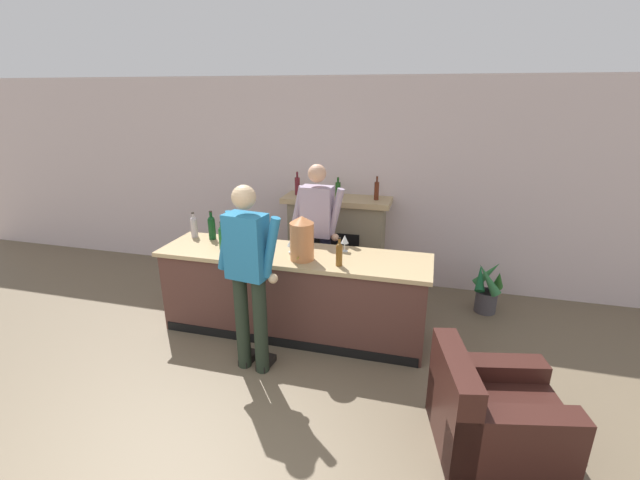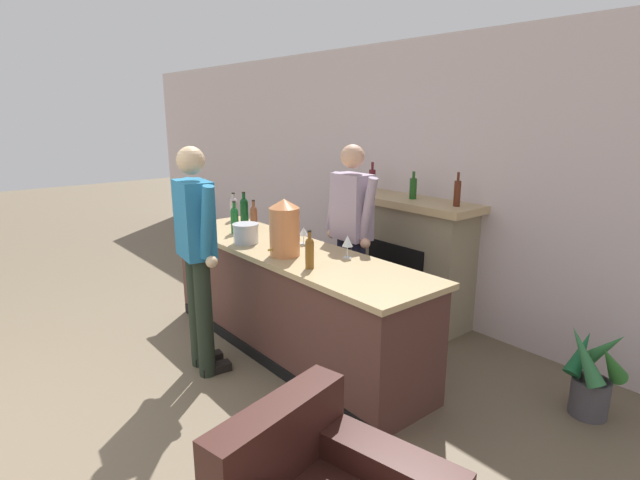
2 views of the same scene
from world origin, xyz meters
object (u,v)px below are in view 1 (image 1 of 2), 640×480
wine_bottle_rose_blush (233,232)px  wine_glass_back_row (291,242)px  potted_plant_corner (487,288)px  person_customer (249,273)px  wine_bottle_riesling_slim (222,237)px  armchair_black (489,417)px  wine_glass_near_bucket (345,240)px  fireplace_stone (337,240)px  person_bartender (317,231)px  wine_bottle_cabernet_heavy (212,226)px  wine_glass_mid_counter (295,238)px  copper_dispenser (302,238)px  ice_bucket_steel (252,248)px  wine_bottle_burgundy_dark (339,253)px  wine_bottle_chardonnay_pale (194,226)px

wine_bottle_rose_blush → wine_glass_back_row: size_ratio=1.86×
potted_plant_corner → person_customer: bearing=-142.1°
wine_bottle_riesling_slim → wine_glass_back_row: (0.76, 0.09, -0.03)m
armchair_black → wine_glass_near_bucket: (-1.40, 1.40, 0.80)m
fireplace_stone → potted_plant_corner: bearing=-10.3°
person_bartender → person_customer: bearing=-100.8°
wine_bottle_rose_blush → potted_plant_corner: bearing=17.4°
wine_bottle_cabernet_heavy → wine_bottle_riesling_slim: 0.38m
armchair_black → wine_glass_mid_counter: size_ratio=6.85×
copper_dispenser → person_bartender: bearing=94.1°
person_customer → wine_bottle_cabernet_heavy: bearing=132.6°
ice_bucket_steel → wine_bottle_burgundy_dark: (0.93, -0.02, 0.04)m
wine_glass_near_bucket → wine_glass_mid_counter: bearing=-179.0°
fireplace_stone → wine_glass_mid_counter: fireplace_stone is taller
potted_plant_corner → wine_bottle_chardonnay_pale: 3.58m
fireplace_stone → wine_bottle_rose_blush: bearing=-126.0°
wine_bottle_chardonnay_pale → fireplace_stone: bearing=38.7°
potted_plant_corner → wine_glass_back_row: bearing=-154.9°
person_bartender → ice_bucket_steel: (-0.48, -0.81, 0.03)m
wine_glass_back_row → armchair_black: bearing=-32.1°
potted_plant_corner → wine_glass_back_row: (-2.14, -1.00, 0.74)m
armchair_black → wine_glass_back_row: 2.43m
potted_plant_corner → wine_glass_back_row: size_ratio=4.18×
copper_dispenser → wine_glass_near_bucket: 0.51m
ice_bucket_steel → wine_glass_near_bucket: size_ratio=1.27×
wine_bottle_rose_blush → wine_glass_back_row: 0.73m
fireplace_stone → potted_plant_corner: fireplace_stone is taller
wine_bottle_rose_blush → wine_bottle_burgundy_dark: bearing=-14.3°
person_customer → wine_bottle_rose_blush: (-0.58, 0.88, 0.06)m
copper_dispenser → ice_bucket_steel: (-0.53, -0.04, -0.14)m
wine_bottle_burgundy_dark → wine_glass_near_bucket: 0.40m
wine_bottle_burgundy_dark → wine_bottle_riesling_slim: bearing=174.0°
wine_bottle_riesling_slim → armchair_black: bearing=-22.8°
person_customer → ice_bucket_steel: bearing=110.8°
wine_bottle_cabernet_heavy → wine_glass_near_bucket: wine_bottle_cabernet_heavy is taller
wine_bottle_burgundy_dark → wine_bottle_chardonnay_pale: bearing=167.1°
copper_dispenser → wine_bottle_riesling_slim: copper_dispenser is taller
wine_bottle_chardonnay_pale → wine_bottle_rose_blush: 0.55m
wine_glass_back_row → wine_bottle_cabernet_heavy: bearing=170.1°
copper_dispenser → wine_glass_near_bucket: (0.37, 0.34, -0.10)m
wine_bottle_cabernet_heavy → wine_bottle_chardonnay_pale: 0.24m
ice_bucket_steel → wine_bottle_burgundy_dark: 0.93m
wine_bottle_chardonnay_pale → wine_bottle_riesling_slim: wine_bottle_riesling_slim is taller
potted_plant_corner → ice_bucket_steel: size_ratio=2.94×
copper_dispenser → wine_glass_near_bucket: copper_dispenser is taller
wine_glass_back_row → ice_bucket_steel: bearing=-150.6°
wine_bottle_chardonnay_pale → wine_glass_mid_counter: (1.25, -0.03, -0.03)m
wine_glass_mid_counter → fireplace_stone: bearing=80.4°
wine_bottle_riesling_slim → wine_glass_mid_counter: 0.79m
wine_bottle_cabernet_heavy → wine_glass_near_bucket: size_ratio=1.86×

